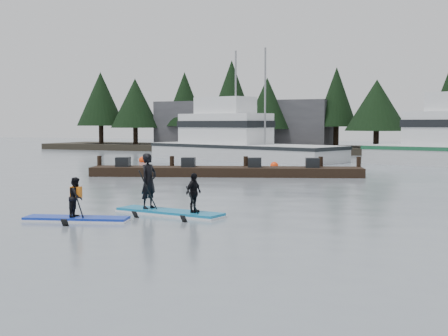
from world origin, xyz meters
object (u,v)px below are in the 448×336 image
at_px(paddleboard_solo, 76,207).
at_px(floating_dock, 226,172).
at_px(paddleboard_duo, 166,195).
at_px(fishing_boat_large, 239,150).

bearing_deg(paddleboard_solo, floating_dock, 81.23).
relative_size(floating_dock, paddleboard_duo, 3.90).
xyz_separation_m(paddleboard_solo, paddleboard_duo, (1.72, 2.16, 0.20)).
bearing_deg(paddleboard_duo, paddleboard_solo, -119.70).
bearing_deg(paddleboard_solo, paddleboard_duo, 35.48).
distance_m(floating_dock, paddleboard_solo, 15.64).
bearing_deg(fishing_boat_large, paddleboard_solo, -57.25).
bearing_deg(paddleboard_duo, fishing_boat_large, 116.40).
height_order(fishing_boat_large, paddleboard_solo, fishing_boat_large).
relative_size(fishing_boat_large, paddleboard_solo, 5.46).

